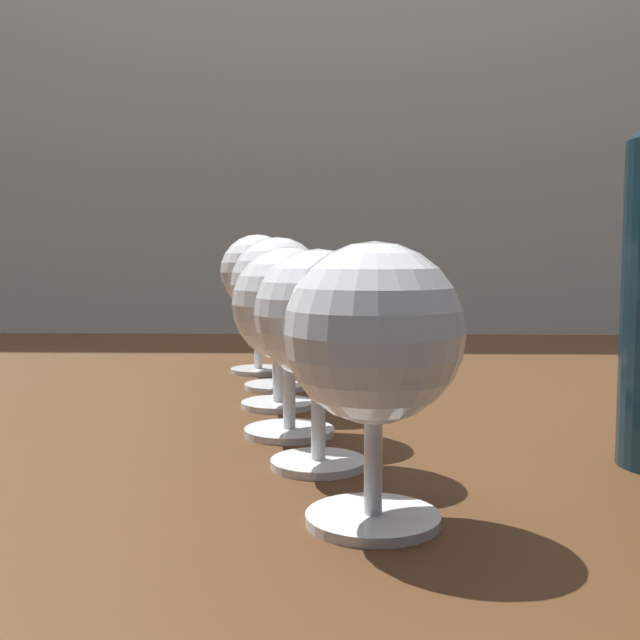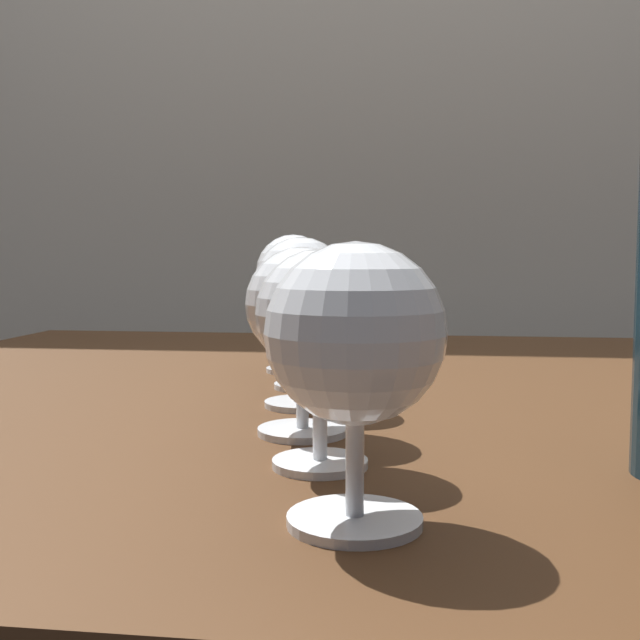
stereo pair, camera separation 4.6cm
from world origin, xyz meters
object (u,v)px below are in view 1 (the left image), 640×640
wine_glass_cabernet (320,318)px  wine_glass_chardonnay (376,339)px  wine_glass_white (290,309)px  wine_glass_empty (279,290)px  wine_glass_pinot (278,289)px  wine_glass_rose (259,275)px

wine_glass_cabernet → wine_glass_chardonnay: bearing=-73.2°
wine_glass_cabernet → wine_glass_white: (-0.02, 0.08, -0.00)m
wine_glass_empty → wine_glass_pinot: 0.09m
wine_glass_cabernet → wine_glass_white: wine_glass_white is taller
wine_glass_chardonnay → wine_glass_pinot: size_ratio=0.96×
wine_glass_chardonnay → wine_glass_pinot: bearing=101.9°
wine_glass_chardonnay → wine_glass_pinot: 0.38m
wine_glass_pinot → wine_glass_chardonnay: bearing=-78.1°
wine_glass_cabernet → wine_glass_empty: size_ratio=0.92×
wine_glass_empty → wine_glass_rose: bearing=101.2°
wine_glass_white → wine_glass_pinot: (-0.03, 0.19, 0.01)m
wine_glass_cabernet → wine_glass_pinot: (-0.05, 0.27, 0.01)m
wine_glass_empty → wine_glass_chardonnay: bearing=-76.1°
wine_glass_chardonnay → wine_glass_cabernet: (-0.03, 0.10, 0.00)m
wine_glass_white → wine_glass_rose: wine_glass_rose is taller
wine_glass_white → wine_glass_empty: bearing=99.3°
wine_glass_cabernet → wine_glass_rose: wine_glass_rose is taller
wine_glass_white → wine_glass_empty: (-0.02, 0.10, 0.01)m
wine_glass_cabernet → wine_glass_pinot: size_ratio=0.94×
wine_glass_pinot → wine_glass_rose: 0.10m
wine_glass_cabernet → wine_glass_empty: 0.19m
wine_glass_chardonnay → wine_glass_empty: (-0.07, 0.28, 0.01)m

